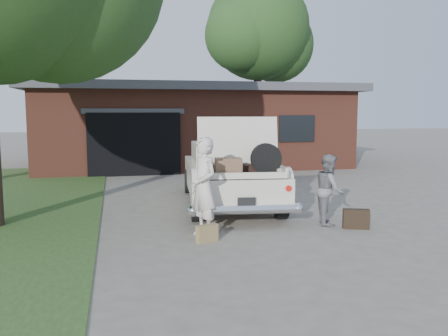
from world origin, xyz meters
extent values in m
plane|color=gray|center=(0.00, 0.00, 0.00)|extent=(90.00, 90.00, 0.00)
cube|color=brown|center=(1.00, 11.50, 1.50)|extent=(12.00, 7.00, 3.00)
cube|color=#4C4C51|center=(1.00, 11.50, 3.15)|extent=(12.80, 7.80, 0.30)
cube|color=black|center=(-1.50, 8.05, 1.10)|extent=(3.20, 0.30, 2.20)
cube|color=#4C4C51|center=(-1.50, 7.98, 2.25)|extent=(3.50, 0.12, 0.18)
cube|color=black|center=(4.50, 7.98, 1.60)|extent=(1.40, 0.08, 1.00)
cylinder|color=#38281E|center=(5.48, 16.26, 2.66)|extent=(0.44, 0.44, 5.31)
sphere|color=#2C4F20|center=(5.48, 16.26, 6.64)|extent=(5.49, 5.49, 5.49)
sphere|color=#2C4F20|center=(6.72, 16.81, 5.88)|extent=(4.12, 4.12, 4.12)
sphere|color=#2C4F20|center=(4.39, 15.58, 6.16)|extent=(3.84, 3.84, 3.84)
cube|color=beige|center=(0.51, 2.29, 0.63)|extent=(2.43, 5.21, 0.65)
cube|color=beige|center=(0.54, 2.59, 1.21)|extent=(1.86, 2.18, 0.52)
cube|color=black|center=(0.64, 3.54, 1.19)|extent=(1.56, 0.25, 0.44)
cube|color=black|center=(0.44, 1.64, 1.19)|extent=(1.56, 0.25, 0.44)
cylinder|color=black|center=(-0.55, 0.68, 0.33)|extent=(0.29, 0.68, 0.66)
cylinder|color=black|center=(1.21, 0.50, 0.33)|extent=(0.29, 0.68, 0.66)
cylinder|color=black|center=(-0.19, 4.09, 0.33)|extent=(0.29, 0.68, 0.66)
cylinder|color=black|center=(1.57, 3.90, 0.33)|extent=(0.29, 0.68, 0.66)
cylinder|color=silver|center=(0.24, -0.26, 0.40)|extent=(2.07, 0.40, 0.18)
cylinder|color=#A5140F|center=(-0.58, -0.10, 0.78)|extent=(0.13, 0.11, 0.12)
cylinder|color=#A5140F|center=(1.06, -0.28, 0.78)|extent=(0.13, 0.11, 0.12)
cube|color=black|center=(0.23, -0.28, 0.55)|extent=(0.34, 0.06, 0.17)
cube|color=black|center=(0.30, 0.39, 0.98)|extent=(1.67, 1.27, 0.04)
cube|color=beige|center=(-0.50, 0.48, 1.08)|extent=(0.18, 1.11, 0.18)
cube|color=beige|center=(1.11, 0.30, 1.08)|extent=(0.18, 1.11, 0.18)
cube|color=beige|center=(0.25, -0.16, 1.04)|extent=(1.61, 0.23, 0.12)
cube|color=beige|center=(0.35, 0.83, 1.56)|extent=(1.71, 0.44, 1.14)
cube|color=#4C2D20|center=(0.02, 0.51, 1.10)|extent=(0.70, 0.49, 0.21)
cube|color=brown|center=(-0.02, 0.15, 1.17)|extent=(0.54, 0.39, 0.35)
cube|color=black|center=(0.38, 0.51, 1.08)|extent=(0.60, 0.43, 0.18)
cylinder|color=black|center=(0.80, 0.29, 1.31)|extent=(0.63, 0.23, 0.62)
imported|color=silver|center=(-0.63, -0.48, 0.90)|extent=(0.64, 0.77, 1.80)
imported|color=slate|center=(1.99, -0.13, 0.71)|extent=(0.71, 0.81, 1.41)
cube|color=#98804D|center=(-0.65, -0.89, 0.15)|extent=(0.41, 0.27, 0.31)
cube|color=black|center=(2.33, -0.62, 0.19)|extent=(0.52, 0.32, 0.38)
camera|label=1|loc=(-2.15, -8.75, 2.26)|focal=38.00mm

